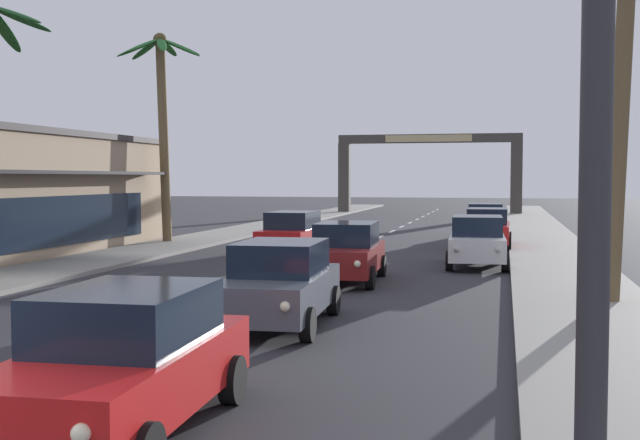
{
  "coord_description": "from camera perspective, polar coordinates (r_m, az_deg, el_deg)",
  "views": [
    {
      "loc": [
        5.99,
        -5.62,
        2.96
      ],
      "look_at": [
        2.79,
        8.0,
        2.2
      ],
      "focal_mm": 44.08,
      "sensor_mm": 36.0,
      "label": 1
    }
  ],
  "objects": [
    {
      "name": "sedan_parked_mid_kerb",
      "position": [
        39.27,
        11.94,
        -0.03
      ],
      "size": [
        1.97,
        4.46,
        1.68
      ],
      "color": "silver",
      "rests_on": "ground"
    },
    {
      "name": "palm_left_third",
      "position": [
        35.66,
        -11.39,
        8.28
      ],
      "size": [
        3.77,
        3.87,
        9.31
      ],
      "color": "brown",
      "rests_on": "ground"
    },
    {
      "name": "sidewalk_left",
      "position": [
        29.24,
        -14.99,
        -2.67
      ],
      "size": [
        3.2,
        110.0,
        0.14
      ],
      "primitive_type": "cube",
      "color": "gray",
      "rests_on": "ground"
    },
    {
      "name": "sidewalk_right",
      "position": [
        25.84,
        17.2,
        -3.45
      ],
      "size": [
        3.2,
        110.0,
        0.14
      ],
      "primitive_type": "cube",
      "color": "gray",
      "rests_on": "ground"
    },
    {
      "name": "sedan_parked_nearest_kerb",
      "position": [
        26.55,
        11.34,
        -1.5
      ],
      "size": [
        2.07,
        4.5,
        1.68
      ],
      "color": "silver",
      "rests_on": "ground"
    },
    {
      "name": "sedan_lead_at_stop_bar",
      "position": [
        9.44,
        -14.0,
        -9.88
      ],
      "size": [
        2.09,
        4.5,
        1.68
      ],
      "color": "red",
      "rests_on": "ground"
    },
    {
      "name": "sedan_fifth_in_queue",
      "position": [
        22.28,
        1.93,
        -2.32
      ],
      "size": [
        2.1,
        4.51,
        1.68
      ],
      "color": "maroon",
      "rests_on": "ground"
    },
    {
      "name": "sedan_third_in_queue",
      "position": [
        15.72,
        -2.96,
        -4.59
      ],
      "size": [
        2.11,
        4.51,
        1.68
      ],
      "color": "#4C515B",
      "rests_on": "ground"
    },
    {
      "name": "town_gateway_arch",
      "position": [
        63.82,
        7.88,
        4.18
      ],
      "size": [
        14.67,
        0.9,
        6.43
      ],
      "color": "#423D38",
      "rests_on": "ground"
    },
    {
      "name": "lane_markings",
      "position": [
        25.59,
        0.66,
        -3.52
      ],
      "size": [
        4.28,
        86.74,
        0.01
      ],
      "color": "silver",
      "rests_on": "ground"
    },
    {
      "name": "sedan_oncoming_far",
      "position": [
        29.62,
        -1.93,
        -0.97
      ],
      "size": [
        2.03,
        4.48,
        1.68
      ],
      "color": "red",
      "rests_on": "ground"
    },
    {
      "name": "sedan_parked_far_kerb",
      "position": [
        33.22,
        12.06,
        -0.59
      ],
      "size": [
        1.98,
        4.46,
        1.68
      ],
      "color": "red",
      "rests_on": "ground"
    }
  ]
}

